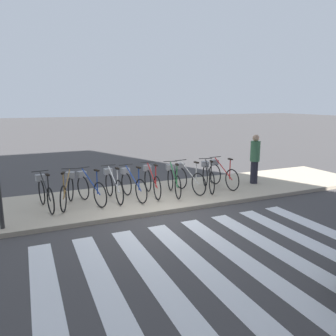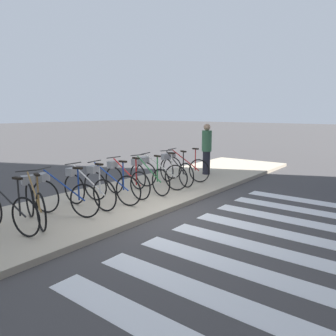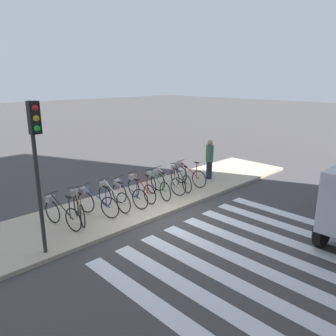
% 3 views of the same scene
% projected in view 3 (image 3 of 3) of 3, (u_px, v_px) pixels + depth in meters
% --- Properties ---
extents(ground_plane, '(120.00, 120.00, 0.00)m').
position_uv_depth(ground_plane, '(163.00, 217.00, 10.90)').
color(ground_plane, '#423F3F').
extents(sidewalk, '(16.74, 3.12, 0.12)m').
position_uv_depth(sidewalk, '(134.00, 203.00, 11.96)').
color(sidewalk, '#B7A88E').
rests_on(sidewalk, ground_plane).
extents(road_crosswalk, '(6.75, 8.00, 0.01)m').
position_uv_depth(road_crosswalk, '(302.00, 276.00, 7.66)').
color(road_crosswalk, silver).
rests_on(road_crosswalk, ground_plane).
extents(parked_bicycle_0, '(0.47, 1.71, 1.06)m').
position_uv_depth(parked_bicycle_0, '(61.00, 212.00, 9.85)').
color(parked_bicycle_0, black).
rests_on(parked_bicycle_0, sidewalk).
extents(parked_bicycle_1, '(0.67, 1.65, 1.06)m').
position_uv_depth(parked_bicycle_1, '(78.00, 207.00, 10.28)').
color(parked_bicycle_1, black).
rests_on(parked_bicycle_1, sidewalk).
extents(parked_bicycle_2, '(0.65, 1.66, 1.06)m').
position_uv_depth(parked_bicycle_2, '(95.00, 202.00, 10.69)').
color(parked_bicycle_2, black).
rests_on(parked_bicycle_2, sidewalk).
extents(parked_bicycle_3, '(0.46, 1.73, 1.06)m').
position_uv_depth(parked_bicycle_3, '(112.00, 196.00, 11.20)').
color(parked_bicycle_3, black).
rests_on(parked_bicycle_3, sidewalk).
extents(parked_bicycle_4, '(0.46, 1.72, 1.06)m').
position_uv_depth(parked_bicycle_4, '(128.00, 193.00, 11.48)').
color(parked_bicycle_4, black).
rests_on(parked_bicycle_4, sidewalk).
extents(parked_bicycle_5, '(0.46, 1.73, 1.06)m').
position_uv_depth(parked_bicycle_5, '(140.00, 188.00, 12.04)').
color(parked_bicycle_5, black).
rests_on(parked_bicycle_5, sidewalk).
extents(parked_bicycle_6, '(0.50, 1.71, 1.06)m').
position_uv_depth(parked_bicycle_6, '(157.00, 185.00, 12.38)').
color(parked_bicycle_6, black).
rests_on(parked_bicycle_6, sidewalk).
extents(parked_bicycle_7, '(0.46, 1.72, 1.06)m').
position_uv_depth(parked_bicycle_7, '(166.00, 181.00, 12.79)').
color(parked_bicycle_7, black).
rests_on(parked_bicycle_7, sidewalk).
extents(parked_bicycle_8, '(0.66, 1.66, 1.06)m').
position_uv_depth(parked_bicycle_8, '(180.00, 178.00, 13.26)').
color(parked_bicycle_8, black).
rests_on(parked_bicycle_8, sidewalk).
extents(parked_bicycle_9, '(0.46, 1.73, 1.06)m').
position_uv_depth(parked_bicycle_9, '(188.00, 174.00, 13.75)').
color(parked_bicycle_9, black).
rests_on(parked_bicycle_9, sidewalk).
extents(pedestrian, '(0.34, 0.34, 1.76)m').
position_uv_depth(pedestrian, '(210.00, 158.00, 14.49)').
color(pedestrian, '#23232D').
rests_on(pedestrian, sidewalk).
extents(traffic_light, '(0.24, 0.40, 3.86)m').
position_uv_depth(traffic_light, '(36.00, 148.00, 7.69)').
color(traffic_light, '#2D2D2D').
rests_on(traffic_light, sidewalk).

